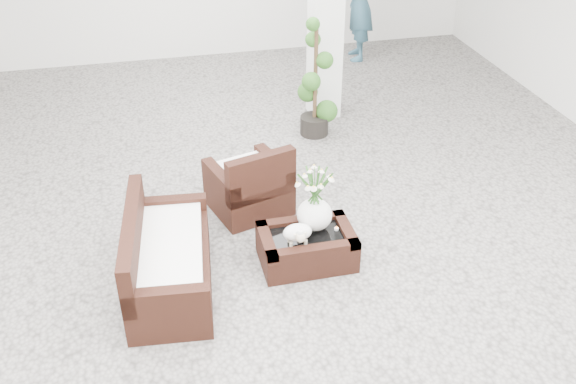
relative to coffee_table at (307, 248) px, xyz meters
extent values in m
plane|color=gray|center=(-0.11, 0.42, -0.16)|extent=(11.00, 11.00, 0.00)
cube|color=black|center=(0.00, 0.00, 0.00)|extent=(0.90, 0.60, 0.31)
ellipsoid|color=white|center=(-0.12, -0.10, 0.26)|extent=(0.28, 0.23, 0.21)
cylinder|color=white|center=(0.30, 0.02, 0.17)|extent=(0.04, 0.04, 0.03)
cube|color=black|center=(-0.38, 1.05, 0.25)|extent=(0.94, 0.92, 0.82)
cube|color=black|center=(-1.31, -0.07, 0.24)|extent=(0.87, 1.56, 0.80)
imported|color=#2D5264|center=(2.25, 5.18, 0.79)|extent=(0.54, 0.75, 1.89)
camera|label=1|loc=(-1.33, -4.82, 3.82)|focal=40.28mm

